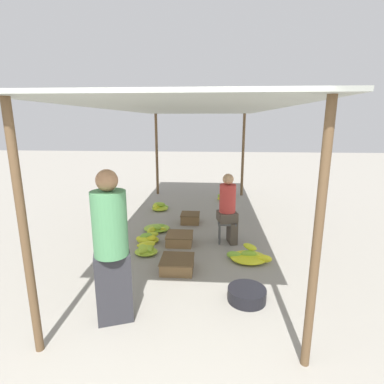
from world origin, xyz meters
TOP-DOWN VIEW (x-y plane):
  - ground_plane at (0.00, 0.00)m, footprint 40.00×40.00m
  - canopy_post_front_left at (-1.30, 0.30)m, footprint 0.08×0.08m
  - canopy_post_front_right at (1.30, 0.30)m, footprint 0.08×0.08m
  - canopy_post_back_left at (-1.30, 6.90)m, footprint 0.08×0.08m
  - canopy_post_back_right at (1.30, 6.90)m, footprint 0.08×0.08m
  - canopy_tarp at (0.00, 3.60)m, footprint 3.01×7.00m
  - vendor_foreground at (-0.69, 0.81)m, footprint 0.48×0.48m
  - stool at (0.69, 3.20)m, footprint 0.34×0.34m
  - vendor_seated at (0.71, 3.19)m, footprint 0.41×0.41m
  - basin_black at (0.87, 1.30)m, footprint 0.49×0.49m
  - banana_pile_left_0 at (-0.72, 2.57)m, footprint 0.40×0.44m
  - banana_pile_left_1 at (-0.79, 3.04)m, footprint 0.46×0.40m
  - banana_pile_left_2 at (-0.94, 5.16)m, footprint 0.43×0.46m
  - banana_pile_left_3 at (-0.74, 3.66)m, footprint 0.54×0.59m
  - banana_pile_right_0 at (1.02, 2.45)m, footprint 0.74×0.53m
  - banana_pile_right_1 at (0.78, 6.25)m, footprint 0.52×0.36m
  - crate_near at (-0.11, 2.03)m, footprint 0.50×0.50m
  - crate_mid at (-0.08, 4.23)m, footprint 0.42×0.42m
  - crate_far at (-0.19, 3.04)m, footprint 0.48×0.48m

SIDE VIEW (x-z plane):
  - ground_plane at x=0.00m, z-range 0.00..0.00m
  - banana_pile_left_3 at x=-0.74m, z-range -0.02..0.15m
  - banana_pile_right_1 at x=0.78m, z-range -0.03..0.17m
  - banana_pile_right_0 at x=1.02m, z-range -0.07..0.21m
  - banana_pile_left_2 at x=-0.94m, z-range -0.03..0.19m
  - basin_black at x=0.87m, z-range 0.00..0.17m
  - banana_pile_left_1 at x=-0.79m, z-range -0.02..0.19m
  - banana_pile_left_0 at x=-0.72m, z-range -0.01..0.19m
  - crate_near at x=-0.11m, z-range 0.00..0.20m
  - crate_far at x=-0.19m, z-range 0.00..0.20m
  - crate_mid at x=-0.08m, z-range 0.00..0.22m
  - stool at x=0.69m, z-range 0.13..0.54m
  - vendor_seated at x=0.71m, z-range 0.03..1.34m
  - vendor_foreground at x=-0.69m, z-range 0.03..1.80m
  - canopy_post_front_left at x=-1.30m, z-range 0.00..2.45m
  - canopy_post_front_right at x=1.30m, z-range 0.00..2.45m
  - canopy_post_back_left at x=-1.30m, z-range 0.00..2.45m
  - canopy_post_back_right at x=1.30m, z-range 0.00..2.45m
  - canopy_tarp at x=0.00m, z-range 2.45..2.49m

